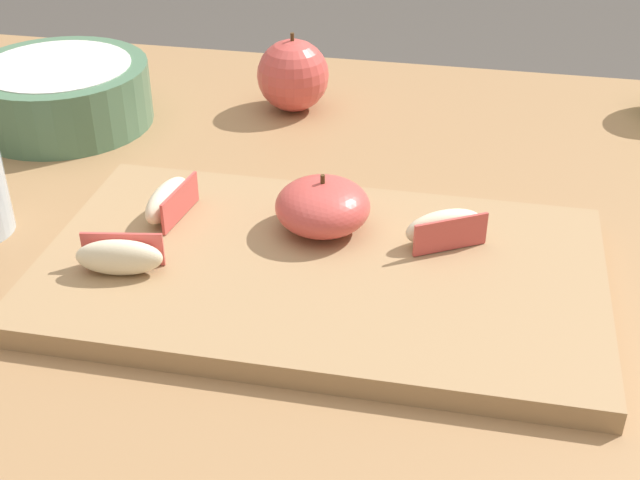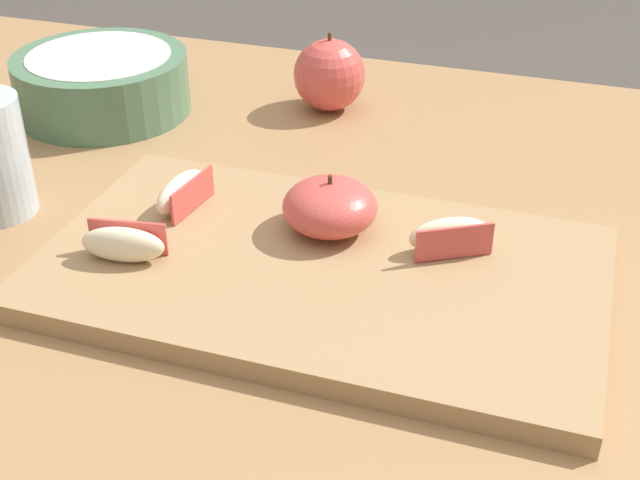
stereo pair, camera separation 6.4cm
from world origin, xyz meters
TOP-DOWN VIEW (x-y plane):
  - dining_table at (0.00, 0.00)m, footprint 1.22×0.79m
  - cutting_board at (0.06, -0.08)m, footprint 0.43×0.25m
  - apple_half_skin_up at (0.05, -0.04)m, footprint 0.08×0.08m
  - apple_wedge_back at (0.15, -0.04)m, footprint 0.07×0.05m
  - apple_wedge_near_knife at (-0.08, -0.04)m, footprint 0.03×0.07m
  - apple_wedge_right at (-0.08, -0.13)m, footprint 0.07×0.03m
  - whole_apple_pink_lady at (-0.04, 0.23)m, footprint 0.08×0.08m
  - ceramic_fruit_bowl at (-0.27, 0.15)m, footprint 0.18×0.18m

SIDE VIEW (x-z plane):
  - dining_table at x=0.00m, z-range 0.26..0.98m
  - cutting_board at x=0.06m, z-range 0.73..0.74m
  - apple_wedge_back at x=0.15m, z-range 0.74..0.77m
  - apple_wedge_near_knife at x=-0.08m, z-range 0.74..0.77m
  - apple_wedge_right at x=-0.08m, z-range 0.74..0.77m
  - ceramic_fruit_bowl at x=-0.27m, z-range 0.73..0.79m
  - whole_apple_pink_lady at x=-0.04m, z-range 0.72..0.81m
  - apple_half_skin_up at x=0.05m, z-range 0.74..0.79m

